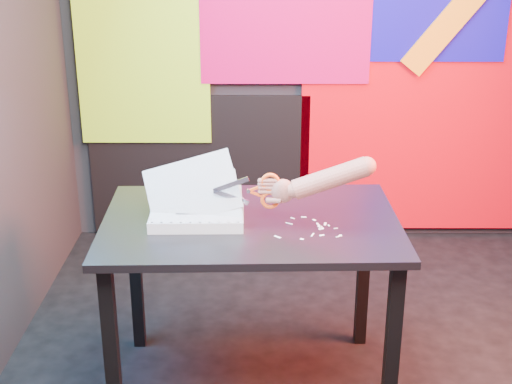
{
  "coord_description": "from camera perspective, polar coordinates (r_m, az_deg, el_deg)",
  "views": [
    {
      "loc": [
        -0.39,
        -2.55,
        1.82
      ],
      "look_at": [
        -0.41,
        -0.07,
        0.87
      ],
      "focal_mm": 50.0,
      "sensor_mm": 36.0,
      "label": 1
    }
  ],
  "objects": [
    {
      "name": "paper_clippings",
      "position": [
        2.65,
        4.65,
        -2.88
      ],
      "size": [
        0.25,
        0.22,
        0.0
      ],
      "color": "white",
      "rests_on": "work_table"
    },
    {
      "name": "scissors",
      "position": [
        2.65,
        0.76,
        0.08
      ],
      "size": [
        0.25,
        0.02,
        0.14
      ],
      "rotation": [
        0.0,
        0.0,
        -0.01
      ],
      "color": "silver",
      "rests_on": "printout_stack"
    },
    {
      "name": "backdrop",
      "position": [
        4.13,
        6.67,
        8.74
      ],
      "size": [
        2.88,
        0.05,
        2.08
      ],
      "color": "red",
      "rests_on": "ground"
    },
    {
      "name": "hand_forearm",
      "position": [
        2.65,
        5.33,
        0.95
      ],
      "size": [
        0.42,
        0.08,
        0.18
      ],
      "rotation": [
        0.0,
        0.0,
        -0.01
      ],
      "color": "#B2675B",
      "rests_on": "work_table"
    },
    {
      "name": "room",
      "position": [
        2.62,
        9.08,
        10.39
      ],
      "size": [
        3.01,
        3.01,
        2.71
      ],
      "color": "black",
      "rests_on": "ground"
    },
    {
      "name": "work_table",
      "position": [
        2.76,
        -0.41,
        -4.08
      ],
      "size": [
        1.15,
        0.78,
        0.75
      ],
      "rotation": [
        0.0,
        0.0,
        0.03
      ],
      "color": "black",
      "rests_on": "ground"
    },
    {
      "name": "printout_stack",
      "position": [
        2.71,
        -4.73,
        -1.75
      ],
      "size": [
        0.39,
        0.27,
        0.27
      ],
      "rotation": [
        0.0,
        0.0,
        0.02
      ],
      "color": "silver",
      "rests_on": "work_table"
    }
  ]
}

